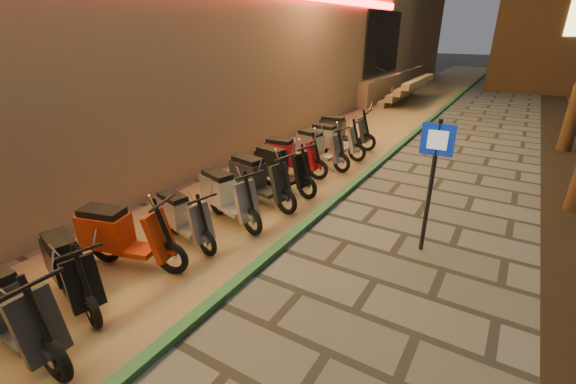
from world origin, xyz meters
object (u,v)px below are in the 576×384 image
Objects in this scene: scooter_5 at (121,235)px; scooter_12 at (332,139)px; scooter_11 at (317,147)px; scooter_8 at (257,179)px; scooter_10 at (289,155)px; scooter_6 at (182,217)px; scooter_13 at (341,131)px; scooter_3 at (7,309)px; scooter_9 at (279,167)px; scooter_7 at (226,195)px; scooter_4 at (69,268)px; pedestrian_sign at (433,169)px.

scooter_12 is (0.40, 6.88, -0.03)m from scooter_5.
scooter_11 is at bearing -88.47° from scooter_12.
scooter_10 is (-0.30, 1.83, -0.03)m from scooter_8.
scooter_6 is 0.85× the size of scooter_13.
scooter_12 is at bearing -87.45° from scooter_13.
scooter_11 is (0.04, 7.77, -0.04)m from scooter_3.
scooter_5 is 1.02× the size of scooter_9.
scooter_10 is (-0.31, 0.94, -0.02)m from scooter_9.
scooter_12 is (0.19, 5.81, 0.06)m from scooter_6.
scooter_13 is at bearing 102.81° from scooter_8.
scooter_3 reaches higher than scooter_7.
scooter_11 is at bearing 102.84° from scooter_4.
scooter_13 is (0.25, 7.87, 0.00)m from scooter_5.
scooter_8 is (0.19, 2.03, 0.08)m from scooter_6.
scooter_13 reaches higher than scooter_11.
scooter_10 is 0.95× the size of scooter_13.
scooter_11 is (0.03, 3.86, -0.01)m from scooter_7.
scooter_12 is at bearing 101.39° from scooter_9.
scooter_10 is at bearing -99.09° from scooter_13.
scooter_3 reaches higher than scooter_8.
scooter_7 is 2.84m from scooter_10.
scooter_10 is at bearing -94.31° from scooter_11.
scooter_7 is at bearing -88.95° from scooter_12.
scooter_8 reaches higher than scooter_4.
scooter_9 is at bearing 159.64° from pedestrian_sign.
scooter_9 reaches higher than scooter_4.
scooter_3 is 1.84m from scooter_5.
pedestrian_sign reaches higher than scooter_3.
scooter_5 and scooter_13 have the same top height.
scooter_9 is at bearing 90.49° from scooter_3.
scooter_12 is (0.30, 1.95, 0.00)m from scooter_10.
scooter_12 is (-3.57, 3.90, -0.95)m from pedestrian_sign.
scooter_10 is (-0.26, 6.74, -0.04)m from scooter_3.
scooter_13 is at bearing 103.58° from scooter_9.
scooter_10 is 1.97m from scooter_12.
scooter_4 is 0.90× the size of scooter_13.
scooter_3 reaches higher than scooter_10.
scooter_13 is at bearing 91.71° from scooter_3.
scooter_9 is (0.42, 3.99, -0.01)m from scooter_5.
scooter_5 is 4.01m from scooter_9.
scooter_7 reaches higher than scooter_4.
scooter_10 is (0.02, 5.84, 0.02)m from scooter_4.
scooter_6 is 1.05m from scooter_7.
scooter_6 is (-3.76, -1.91, -1.01)m from pedestrian_sign.
scooter_9 is (-3.55, 1.01, -0.94)m from pedestrian_sign.
scooter_3 is 4.91m from scooter_8.
scooter_8 reaches higher than scooter_7.
scooter_10 is 2.94m from scooter_13.
scooter_5 is at bearing -97.29° from scooter_10.
scooter_8 is 1.02× the size of scooter_9.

